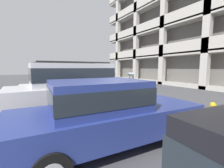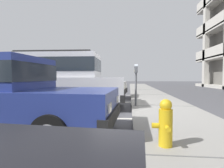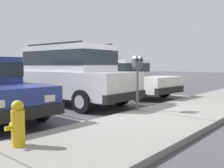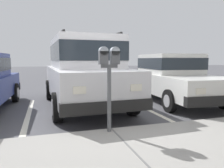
# 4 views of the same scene
# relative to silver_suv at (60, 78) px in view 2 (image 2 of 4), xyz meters

# --- Properties ---
(ground_plane) EXTENTS (80.00, 80.00, 0.10)m
(ground_plane) POSITION_rel_silver_suv_xyz_m (-0.04, 2.45, -1.14)
(ground_plane) COLOR #4C4C51
(sidewalk) EXTENTS (40.00, 2.20, 0.12)m
(sidewalk) POSITION_rel_silver_suv_xyz_m (-0.04, 3.75, -1.03)
(sidewalk) COLOR gray
(sidewalk) RESTS_ON ground_plane
(parking_stall_lines) EXTENTS (12.46, 4.80, 0.01)m
(parking_stall_lines) POSITION_rel_silver_suv_xyz_m (1.51, 1.05, -1.08)
(parking_stall_lines) COLOR silver
(parking_stall_lines) RESTS_ON ground_plane
(silver_suv) EXTENTS (2.13, 4.84, 2.03)m
(silver_suv) POSITION_rel_silver_suv_xyz_m (0.00, 0.00, 0.00)
(silver_suv) COLOR silver
(silver_suv) RESTS_ON ground_plane
(red_sedan) EXTENTS (2.07, 4.60, 1.54)m
(red_sedan) POSITION_rel_silver_suv_xyz_m (-2.92, 0.06, -0.27)
(red_sedan) COLOR silver
(red_sedan) RESTS_ON ground_plane
(dark_hatchback) EXTENTS (1.99, 4.56, 1.54)m
(dark_hatchback) POSITION_rel_silver_suv_xyz_m (2.90, -0.04, -0.27)
(dark_hatchback) COLOR navy
(dark_hatchback) RESTS_ON ground_plane
(parking_meter_near) EXTENTS (0.35, 0.12, 1.46)m
(parking_meter_near) POSITION_rel_silver_suv_xyz_m (0.04, 2.80, 0.12)
(parking_meter_near) COLOR #595B60
(parking_meter_near) RESTS_ON sidewalk
(fire_hydrant) EXTENTS (0.30, 0.30, 0.70)m
(fire_hydrant) POSITION_rel_silver_suv_xyz_m (3.64, 3.10, -0.62)
(fire_hydrant) COLOR gold
(fire_hydrant) RESTS_ON sidewalk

